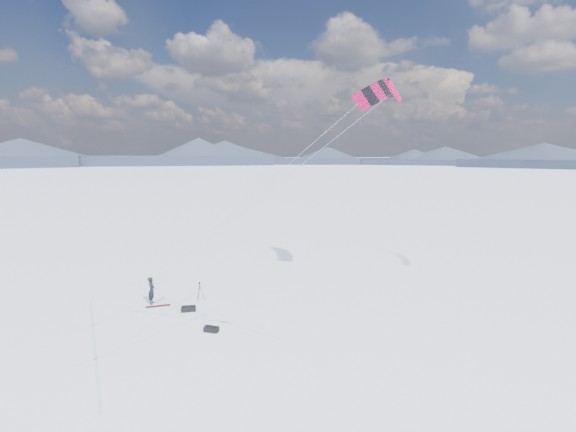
{
  "coord_description": "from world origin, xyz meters",
  "views": [
    {
      "loc": [
        4.09,
        -24.37,
        9.38
      ],
      "look_at": [
        7.55,
        2.54,
        5.28
      ],
      "focal_mm": 26.0,
      "sensor_mm": 36.0,
      "label": 1
    }
  ],
  "objects": [
    {
      "name": "gear_bag_b",
      "position": [
        2.73,
        -3.09,
        0.15
      ],
      "size": [
        0.84,
        0.65,
        0.35
      ],
      "rotation": [
        0.0,
        0.0,
        -0.42
      ],
      "color": "black",
      "rests_on": "ground"
    },
    {
      "name": "tripod",
      "position": [
        1.76,
        1.72,
        0.8
      ],
      "size": [
        0.52,
        0.58,
        1.25
      ],
      "rotation": [
        0.0,
        0.0,
        -0.03
      ],
      "color": "black",
      "rests_on": "ground"
    },
    {
      "name": "power_kite",
      "position": [
        13.87,
        3.41,
        13.31
      ],
      "size": [
        16.3,
        5.75,
        12.97
      ],
      "color": "#CC0843",
      "rests_on": "ground"
    },
    {
      "name": "horizon_hills",
      "position": [
        -0.0,
        -0.0,
        4.08
      ],
      "size": [
        704.0,
        704.42,
        9.57
      ],
      "color": "#1D2336",
      "rests_on": "ground"
    },
    {
      "name": "gear_bag_a",
      "position": [
        1.21,
        0.01,
        0.17
      ],
      "size": [
        0.86,
        0.44,
        0.38
      ],
      "rotation": [
        0.0,
        0.0,
        0.06
      ],
      "color": "black",
      "rests_on": "ground"
    },
    {
      "name": "ground",
      "position": [
        0.0,
        0.0,
        0.0
      ],
      "size": [
        1800.0,
        1800.0,
        0.0
      ],
      "primitive_type": "plane",
      "color": "white"
    },
    {
      "name": "snowkiter",
      "position": [
        -1.2,
        1.63,
        0.0
      ],
      "size": [
        0.43,
        0.64,
        1.73
      ],
      "primitive_type": "imported",
      "rotation": [
        0.0,
        0.0,
        1.55
      ],
      "color": "black",
      "rests_on": "ground"
    },
    {
      "name": "snow_tracks",
      "position": [
        -0.41,
        -0.64,
        0.0
      ],
      "size": [
        17.62,
        14.39,
        0.01
      ],
      "color": "silver",
      "rests_on": "ground"
    },
    {
      "name": "snowboard",
      "position": [
        -0.75,
        1.09,
        0.02
      ],
      "size": [
        1.49,
        0.53,
        0.04
      ],
      "primitive_type": "cube",
      "rotation": [
        0.0,
        0.0,
        0.18
      ],
      "color": "maroon",
      "rests_on": "ground"
    }
  ]
}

